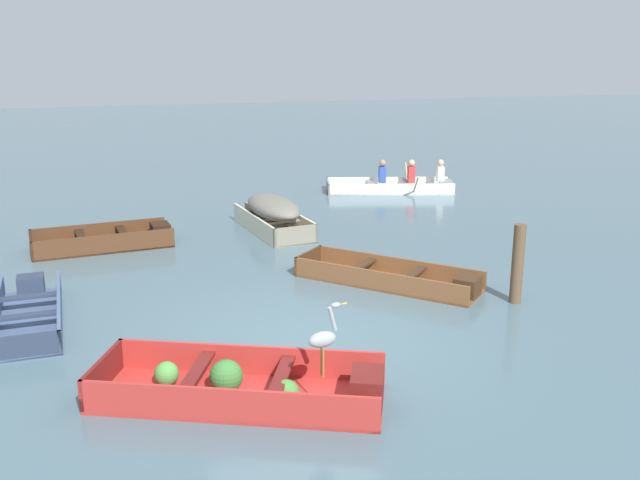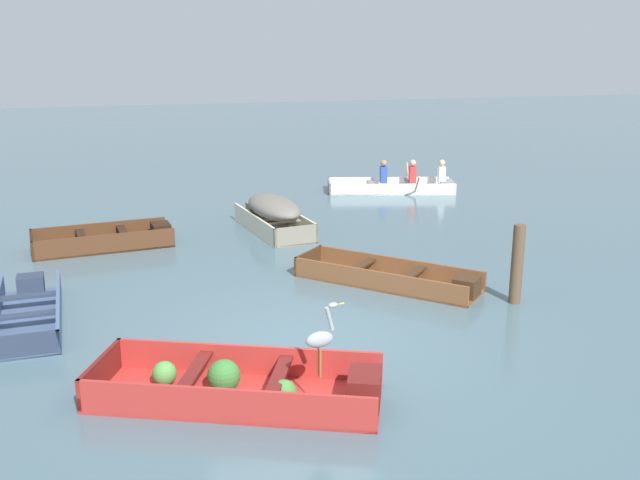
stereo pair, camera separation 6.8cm
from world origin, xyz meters
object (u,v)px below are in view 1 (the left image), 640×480
skiff_dark_varnish_mid_moored (109,240)px  rowboat_white_with_crew (398,185)px  skiff_slate_blue_far_moored (29,312)px  skiff_wooden_brown_near_moored (395,278)px  mooring_post (518,264)px  skiff_cream_outer_moored (273,211)px  dinghy_red_foreground (247,386)px  heron_on_dinghy (324,337)px

skiff_dark_varnish_mid_moored → rowboat_white_with_crew: 8.44m
skiff_dark_varnish_mid_moored → skiff_slate_blue_far_moored: skiff_dark_varnish_mid_moored is taller
skiff_wooden_brown_near_moored → mooring_post: bearing=-40.5°
mooring_post → skiff_cream_outer_moored: bearing=117.1°
skiff_cream_outer_moored → mooring_post: bearing=-62.9°
dinghy_red_foreground → skiff_cream_outer_moored: size_ratio=1.29×
skiff_slate_blue_far_moored → rowboat_white_with_crew: (8.77, 7.31, 0.07)m
dinghy_red_foreground → skiff_slate_blue_far_moored: (-2.68, 3.29, -0.04)m
skiff_dark_varnish_mid_moored → heron_on_dinghy: heron_on_dinghy is taller
skiff_wooden_brown_near_moored → skiff_slate_blue_far_moored: size_ratio=1.03×
skiff_wooden_brown_near_moored → heron_on_dinghy: bearing=-121.7°
skiff_slate_blue_far_moored → heron_on_dinghy: size_ratio=3.34×
skiff_cream_outer_moored → skiff_slate_blue_far_moored: bearing=-138.4°
skiff_dark_varnish_mid_moored → skiff_cream_outer_moored: skiff_cream_outer_moored is taller
rowboat_white_with_crew → heron_on_dinghy: bearing=-115.6°
heron_on_dinghy → skiff_wooden_brown_near_moored: bearing=58.3°
dinghy_red_foreground → heron_on_dinghy: bearing=-34.3°
skiff_wooden_brown_near_moored → skiff_slate_blue_far_moored: skiff_wooden_brown_near_moored is taller
rowboat_white_with_crew → skiff_dark_varnish_mid_moored: bearing=-154.7°
rowboat_white_with_crew → mooring_post: bearing=-99.6°
skiff_dark_varnish_mid_moored → mooring_post: 7.97m
rowboat_white_with_crew → skiff_cream_outer_moored: bearing=-142.3°
skiff_slate_blue_far_moored → skiff_cream_outer_moored: size_ratio=1.04×
skiff_slate_blue_far_moored → mooring_post: 7.44m
dinghy_red_foreground → heron_on_dinghy: (0.76, -0.52, 0.74)m
skiff_dark_varnish_mid_moored → heron_on_dinghy: (2.30, -7.52, 0.76)m
skiff_dark_varnish_mid_moored → skiff_wooden_brown_near_moored: bearing=-38.7°
rowboat_white_with_crew → skiff_slate_blue_far_moored: bearing=-140.2°
mooring_post → heron_on_dinghy: bearing=-147.1°
skiff_slate_blue_far_moored → rowboat_white_with_crew: 11.42m
skiff_wooden_brown_near_moored → skiff_dark_varnish_mid_moored: skiff_dark_varnish_mid_moored is taller
dinghy_red_foreground → skiff_dark_varnish_mid_moored: 7.17m
skiff_wooden_brown_near_moored → rowboat_white_with_crew: size_ratio=0.81×
dinghy_red_foreground → mooring_post: (4.63, 1.98, 0.48)m
skiff_dark_varnish_mid_moored → heron_on_dinghy: size_ratio=3.32×
skiff_dark_varnish_mid_moored → skiff_slate_blue_far_moored: (-1.14, -3.71, -0.02)m
skiff_cream_outer_moored → rowboat_white_with_crew: (4.21, 3.26, -0.25)m
skiff_wooden_brown_near_moored → skiff_dark_varnish_mid_moored: size_ratio=1.03×
skiff_slate_blue_far_moored → rowboat_white_with_crew: size_ratio=0.78×
mooring_post → skiff_wooden_brown_near_moored: bearing=139.5°
dinghy_red_foreground → rowboat_white_with_crew: 12.23m
heron_on_dinghy → dinghy_red_foreground: bearing=145.7°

